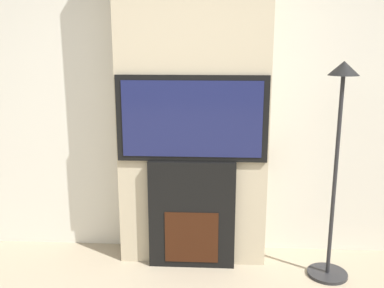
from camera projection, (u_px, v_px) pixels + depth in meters
name	position (u px, v px, depth m)	size (l,w,h in m)	color
wall_back	(194.00, 96.00, 3.56)	(6.00, 0.06, 2.70)	silver
chimney_breast	(193.00, 98.00, 3.38)	(1.19, 0.31, 2.70)	#BCAD8E
fireplace	(192.00, 214.00, 3.44)	(0.69, 0.15, 0.88)	black
television	(192.00, 119.00, 3.26)	(1.16, 0.07, 0.66)	black
floor_lamp	(337.00, 148.00, 3.12)	(0.31, 0.31, 1.66)	#262628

